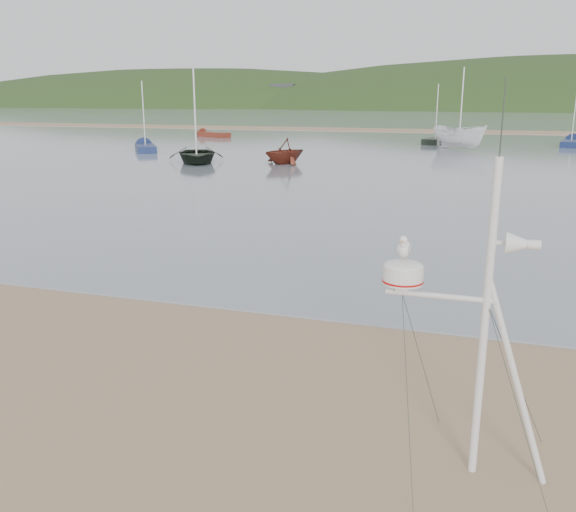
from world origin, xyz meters
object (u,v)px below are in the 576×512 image
(sailboat_blue_near, at_px, (144,147))
(sailboat_blue_far, at_px, (572,142))
(boat_dark, at_px, (195,123))
(boat_red, at_px, (285,139))
(dinghy_red_far, at_px, (207,134))
(mast_rig, at_px, (474,388))
(sailboat_dark_mid, at_px, (439,140))
(boat_white, at_px, (461,116))

(sailboat_blue_near, distance_m, sailboat_blue_far, 36.35)
(boat_dark, height_order, sailboat_blue_near, sailboat_blue_near)
(boat_dark, xyz_separation_m, sailboat_blue_near, (-8.15, 7.32, -2.23))
(boat_red, bearing_deg, dinghy_red_far, 157.88)
(boat_dark, relative_size, sailboat_blue_far, 0.83)
(mast_rig, bearing_deg, boat_dark, 121.35)
(boat_dark, bearing_deg, sailboat_dark_mid, 31.97)
(mast_rig, relative_size, sailboat_blue_far, 0.73)
(boat_white, bearing_deg, dinghy_red_far, 110.44)
(boat_dark, bearing_deg, mast_rig, -85.76)
(sailboat_blue_near, relative_size, sailboat_dark_mid, 0.99)
(boat_dark, bearing_deg, sailboat_blue_near, 110.96)
(boat_dark, bearing_deg, sailboat_blue_far, 15.89)
(mast_rig, relative_size, boat_dark, 0.88)
(sailboat_blue_near, height_order, sailboat_dark_mid, sailboat_blue_near)
(boat_white, xyz_separation_m, sailboat_dark_mid, (-2.07, 6.85, -2.31))
(boat_red, distance_m, sailboat_blue_near, 15.10)
(boat_white, height_order, dinghy_red_far, boat_white)
(sailboat_blue_near, distance_m, sailboat_dark_mid, 26.31)
(sailboat_blue_far, bearing_deg, sailboat_dark_mid, -176.95)
(mast_rig, xyz_separation_m, boat_dark, (-17.69, 29.03, 1.47))
(mast_rig, relative_size, dinghy_red_far, 0.86)
(boat_red, xyz_separation_m, sailboat_dark_mid, (7.85, 21.26, -1.25))
(boat_white, relative_size, sailboat_dark_mid, 0.90)
(mast_rig, xyz_separation_m, sailboat_dark_mid, (-4.28, 51.42, -0.75))
(sailboat_dark_mid, relative_size, dinghy_red_far, 1.13)
(sailboat_blue_far, bearing_deg, boat_dark, -137.00)
(boat_red, bearing_deg, sailboat_blue_near, -171.83)
(boat_white, bearing_deg, sailboat_dark_mid, 54.51)
(dinghy_red_far, bearing_deg, boat_dark, -66.19)
(sailboat_blue_near, bearing_deg, boat_dark, -41.93)
(mast_rig, xyz_separation_m, sailboat_blue_near, (-25.84, 36.36, -0.76))
(mast_rig, relative_size, sailboat_blue_near, 0.77)
(mast_rig, distance_m, boat_red, 32.52)
(boat_dark, distance_m, boat_white, 21.93)
(boat_red, height_order, sailboat_blue_near, sailboat_blue_near)
(boat_red, relative_size, sailboat_dark_mid, 0.53)
(sailboat_dark_mid, bearing_deg, boat_white, -73.22)
(boat_dark, distance_m, sailboat_blue_near, 11.18)
(boat_red, bearing_deg, mast_rig, -35.62)
(sailboat_blue_far, relative_size, dinghy_red_far, 1.18)
(dinghy_red_far, bearing_deg, mast_rig, -61.90)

